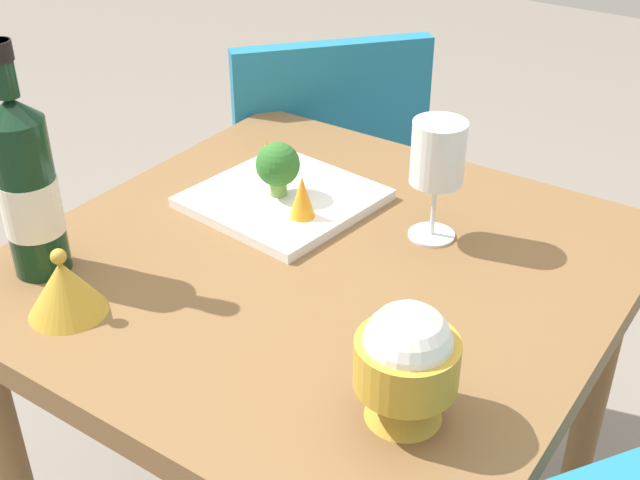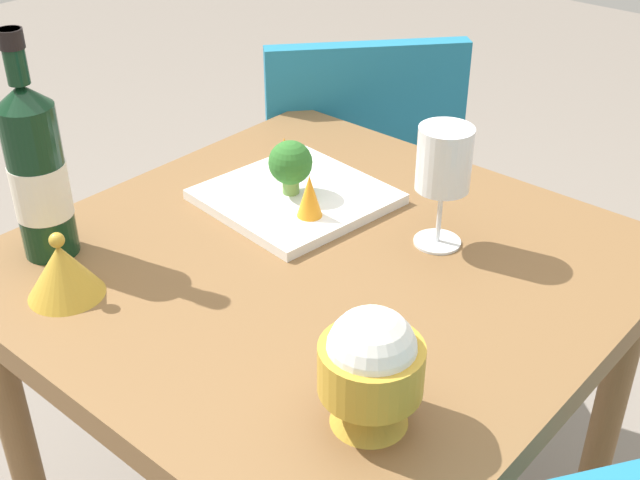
{
  "view_description": "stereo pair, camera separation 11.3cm",
  "coord_description": "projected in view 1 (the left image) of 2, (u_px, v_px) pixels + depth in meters",
  "views": [
    {
      "loc": [
        -0.54,
        0.8,
        1.35
      ],
      "look_at": [
        0.0,
        0.0,
        0.76
      ],
      "focal_mm": 46.19,
      "sensor_mm": 36.0,
      "label": 1
    },
    {
      "loc": [
        -0.63,
        0.73,
        1.35
      ],
      "look_at": [
        0.0,
        0.0,
        0.76
      ],
      "focal_mm": 46.19,
      "sensor_mm": 36.0,
      "label": 2
    }
  ],
  "objects": [
    {
      "name": "broccoli_floret",
      "position": [
        278.0,
        166.0,
        1.25
      ],
      "size": [
        0.07,
        0.07,
        0.09
      ],
      "color": "#729E4C",
      "rests_on": "serving_plate"
    },
    {
      "name": "rice_bowl_lid",
      "position": [
        64.0,
        287.0,
        1.02
      ],
      "size": [
        0.1,
        0.1,
        0.09
      ],
      "color": "gold",
      "rests_on": "dining_table"
    },
    {
      "name": "carrot_garnish_left",
      "position": [
        302.0,
        197.0,
        1.2
      ],
      "size": [
        0.04,
        0.04,
        0.07
      ],
      "color": "orange",
      "rests_on": "serving_plate"
    },
    {
      "name": "serving_plate",
      "position": [
        283.0,
        198.0,
        1.28
      ],
      "size": [
        0.28,
        0.28,
        0.02
      ],
      "rotation": [
        0.0,
        0.0,
        -0.11
      ],
      "color": "white",
      "rests_on": "dining_table"
    },
    {
      "name": "chair_by_wall",
      "position": [
        323.0,
        175.0,
        1.8
      ],
      "size": [
        0.56,
        0.56,
        0.85
      ],
      "rotation": [
        0.0,
        0.0,
        4.0
      ],
      "color": "teal",
      "rests_on": "ground_plane"
    },
    {
      "name": "wine_glass",
      "position": [
        438.0,
        156.0,
        1.13
      ],
      "size": [
        0.08,
        0.08,
        0.18
      ],
      "color": "white",
      "rests_on": "dining_table"
    },
    {
      "name": "dining_table",
      "position": [
        320.0,
        316.0,
        1.2
      ],
      "size": [
        0.79,
        0.79,
        0.73
      ],
      "color": "brown",
      "rests_on": "ground_plane"
    },
    {
      "name": "carrot_garnish_right",
      "position": [
        267.0,
        156.0,
        1.32
      ],
      "size": [
        0.04,
        0.04,
        0.06
      ],
      "color": "orange",
      "rests_on": "serving_plate"
    },
    {
      "name": "rice_bowl",
      "position": [
        407.0,
        362.0,
        0.84
      ],
      "size": [
        0.11,
        0.11,
        0.14
      ],
      "color": "gold",
      "rests_on": "dining_table"
    },
    {
      "name": "wine_bottle",
      "position": [
        28.0,
        187.0,
        1.06
      ],
      "size": [
        0.08,
        0.08,
        0.32
      ],
      "color": "black",
      "rests_on": "dining_table"
    }
  ]
}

